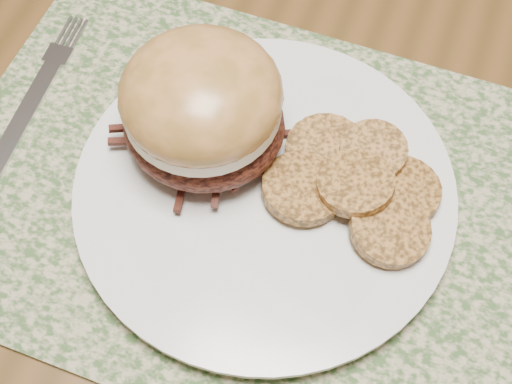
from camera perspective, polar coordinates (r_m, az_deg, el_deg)
ground at (r=1.32m, az=12.41°, el=-9.81°), size 3.50×3.50×0.00m
placemat at (r=0.53m, az=-0.83°, el=-0.10°), size 0.45×0.33×0.00m
dinner_plate at (r=0.52m, az=0.69°, el=0.08°), size 0.26×0.26×0.02m
pork_sandwich at (r=0.50m, az=-4.32°, el=6.77°), size 0.12×0.12×0.09m
roasted_potatoes at (r=0.51m, az=8.01°, el=0.78°), size 0.14×0.12×0.03m
fork at (r=0.60m, az=-17.27°, el=7.26°), size 0.03×0.18×0.00m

